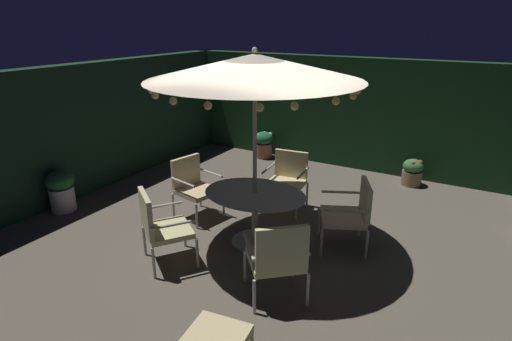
# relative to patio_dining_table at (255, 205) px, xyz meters

# --- Properties ---
(ground_plane) EXTENTS (8.00, 7.76, 0.02)m
(ground_plane) POSITION_rel_patio_dining_table_xyz_m (0.20, 0.14, -0.58)
(ground_plane) COLOR brown
(hedge_backdrop_rear) EXTENTS (8.00, 0.30, 2.27)m
(hedge_backdrop_rear) POSITION_rel_patio_dining_table_xyz_m (0.20, 3.87, 0.56)
(hedge_backdrop_rear) COLOR #16351A
(hedge_backdrop_rear) RESTS_ON ground_plane
(hedge_backdrop_left) EXTENTS (0.30, 7.76, 2.27)m
(hedge_backdrop_left) POSITION_rel_patio_dining_table_xyz_m (-3.65, 0.14, 0.56)
(hedge_backdrop_left) COLOR #193420
(hedge_backdrop_left) RESTS_ON ground_plane
(patio_dining_table) EXTENTS (1.45, 1.14, 0.76)m
(patio_dining_table) POSITION_rel_patio_dining_table_xyz_m (0.00, 0.00, 0.00)
(patio_dining_table) COLOR #B7B1A9
(patio_dining_table) RESTS_ON ground_plane
(patio_umbrella) EXTENTS (2.73, 2.73, 2.66)m
(patio_umbrella) POSITION_rel_patio_dining_table_xyz_m (0.00, 0.00, 1.85)
(patio_umbrella) COLOR #B5B1A4
(patio_umbrella) RESTS_ON ground_plane
(patio_chair_north) EXTENTS (0.87, 0.87, 1.00)m
(patio_chair_north) POSITION_rel_patio_dining_table_xyz_m (0.86, -0.99, -0.01)
(patio_chair_north) COLOR #B7AEAA
(patio_chair_north) RESTS_ON ground_plane
(patio_chair_northeast) EXTENTS (0.83, 0.84, 0.95)m
(patio_chair_northeast) POSITION_rel_patio_dining_table_xyz_m (1.18, 0.55, -0.03)
(patio_chair_northeast) COLOR #B4B5A3
(patio_chair_northeast) RESTS_ON ground_plane
(patio_chair_east) EXTENTS (0.68, 0.65, 0.94)m
(patio_chair_east) POSITION_rel_patio_dining_table_xyz_m (-0.13, 1.30, -0.03)
(patio_chair_east) COLOR #B5B0AC
(patio_chair_east) RESTS_ON ground_plane
(patio_chair_southeast) EXTENTS (0.70, 0.70, 0.95)m
(patio_chair_southeast) POSITION_rel_patio_dining_table_xyz_m (-1.28, 0.27, -0.03)
(patio_chair_southeast) COLOR #B4B6AD
(patio_chair_southeast) RESTS_ON ground_plane
(patio_chair_south) EXTENTS (0.84, 0.82, 1.00)m
(patio_chair_south) POSITION_rel_patio_dining_table_xyz_m (-0.76, -1.07, -0.01)
(patio_chair_south) COLOR #BBB2A8
(patio_chair_south) RESTS_ON ground_plane
(ottoman_footrest) EXTENTS (0.57, 0.52, 0.42)m
(ottoman_footrest) POSITION_rel_patio_dining_table_xyz_m (0.88, -2.17, -0.20)
(ottoman_footrest) COLOR #B4B4A7
(ottoman_footrest) RESTS_ON ground_plane
(potted_plant_front_corner) EXTENTS (0.42, 0.42, 0.59)m
(potted_plant_front_corner) POSITION_rel_patio_dining_table_xyz_m (-1.77, 3.45, -0.25)
(potted_plant_front_corner) COLOR #A05C3D
(potted_plant_front_corner) RESTS_ON ground_plane
(potted_plant_right_near) EXTENTS (0.45, 0.45, 0.68)m
(potted_plant_right_near) POSITION_rel_patio_dining_table_xyz_m (-3.27, -0.66, -0.21)
(potted_plant_right_near) COLOR silver
(potted_plant_right_near) RESTS_ON ground_plane
(potted_plant_back_center) EXTENTS (0.37, 0.37, 0.51)m
(potted_plant_back_center) POSITION_rel_patio_dining_table_xyz_m (1.49, 3.37, -0.31)
(potted_plant_back_center) COLOR olive
(potted_plant_back_center) RESTS_ON ground_plane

